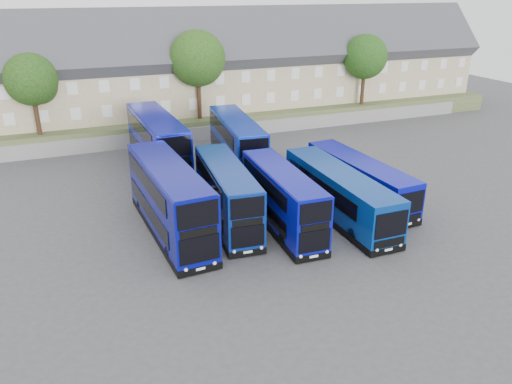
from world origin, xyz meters
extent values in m
plane|color=#404045|center=(0.00, 0.00, 0.00)|extent=(120.00, 120.00, 0.00)
cube|color=slate|center=(0.00, 24.00, 0.75)|extent=(70.00, 0.40, 1.50)
cube|color=#43542F|center=(0.00, 34.00, 1.00)|extent=(80.00, 20.00, 2.00)
cube|color=tan|center=(-12.00, 30.00, 5.00)|extent=(6.00, 8.00, 6.00)
cube|color=#3B3C41|center=(-12.00, 30.00, 8.00)|extent=(6.00, 10.40, 10.40)
cube|color=brown|center=(-10.50, 30.00, 11.84)|extent=(0.60, 0.90, 1.40)
cube|color=tan|center=(-6.00, 30.00, 5.00)|extent=(6.00, 8.00, 6.00)
cube|color=#3B3C41|center=(-6.00, 30.00, 8.00)|extent=(6.00, 10.40, 10.40)
cube|color=brown|center=(-4.50, 30.00, 11.84)|extent=(0.60, 0.90, 1.40)
cube|color=tan|center=(0.00, 30.00, 5.00)|extent=(6.00, 8.00, 6.00)
cube|color=#3B3C41|center=(0.00, 30.00, 8.00)|extent=(6.00, 10.40, 10.40)
cube|color=brown|center=(1.50, 30.00, 11.84)|extent=(0.60, 0.90, 1.40)
cube|color=tan|center=(6.00, 30.00, 5.00)|extent=(6.00, 8.00, 6.00)
cube|color=#3B3C41|center=(6.00, 30.00, 8.00)|extent=(6.00, 10.40, 10.40)
cube|color=brown|center=(7.50, 30.00, 11.84)|extent=(0.60, 0.90, 1.40)
cube|color=tan|center=(12.00, 30.00, 5.00)|extent=(6.00, 8.00, 6.00)
cube|color=#3B3C41|center=(12.00, 30.00, 8.00)|extent=(6.00, 10.40, 10.40)
cube|color=brown|center=(13.50, 30.00, 11.84)|extent=(0.60, 0.90, 1.40)
cube|color=tan|center=(18.00, 30.00, 5.00)|extent=(6.00, 8.00, 6.00)
cube|color=#3B3C41|center=(18.00, 30.00, 8.00)|extent=(6.00, 10.40, 10.40)
cube|color=brown|center=(19.50, 30.00, 11.84)|extent=(0.60, 0.90, 1.40)
cube|color=tan|center=(24.00, 30.00, 5.00)|extent=(6.00, 8.00, 6.00)
cube|color=#3B3C41|center=(24.00, 30.00, 8.00)|extent=(6.00, 10.40, 10.40)
cube|color=brown|center=(25.50, 30.00, 11.84)|extent=(0.60, 0.90, 1.40)
cube|color=tan|center=(30.00, 30.00, 5.00)|extent=(6.00, 8.00, 6.00)
cube|color=#3B3C41|center=(30.00, 30.00, 8.00)|extent=(6.00, 10.40, 10.40)
cube|color=brown|center=(31.50, 30.00, 11.84)|extent=(0.60, 0.90, 1.40)
cube|color=tan|center=(36.00, 30.00, 5.00)|extent=(6.00, 8.00, 6.00)
cube|color=#3B3C41|center=(36.00, 30.00, 8.00)|extent=(6.00, 10.40, 10.40)
cube|color=brown|center=(37.50, 30.00, 11.84)|extent=(0.60, 0.90, 1.40)
cube|color=#060B7C|center=(-6.11, 3.94, 2.50)|extent=(3.30, 11.76, 4.30)
cube|color=black|center=(-6.11, 3.94, 0.30)|extent=(3.35, 11.80, 0.45)
cube|color=black|center=(-5.78, -1.89, 1.64)|extent=(2.34, 0.19, 1.59)
cube|color=black|center=(-5.78, -1.89, 3.75)|extent=(2.34, 0.19, 1.48)
cylinder|color=black|center=(-7.07, 0.27, 0.50)|extent=(0.36, 1.02, 1.00)
cube|color=navy|center=(-2.16, 4.06, 2.23)|extent=(3.20, 10.42, 3.75)
cube|color=black|center=(-2.16, 4.06, 0.30)|extent=(3.25, 10.46, 0.45)
cube|color=black|center=(-2.60, -1.07, 1.44)|extent=(2.03, 0.23, 1.40)
cube|color=black|center=(-2.60, -1.07, 3.31)|extent=(2.03, 0.23, 1.31)
cylinder|color=black|center=(-3.42, 1.24, 0.50)|extent=(0.38, 1.02, 1.00)
cube|color=#080D98|center=(1.04, 2.03, 2.18)|extent=(2.68, 10.11, 3.66)
cube|color=black|center=(1.04, 2.03, 0.30)|extent=(2.72, 10.15, 0.45)
cube|color=black|center=(0.83, -3.01, 1.41)|extent=(1.98, 0.14, 1.37)
cube|color=black|center=(0.83, -3.01, 3.24)|extent=(1.98, 0.14, 1.28)
cylinder|color=black|center=(-0.07, -0.74, 0.50)|extent=(0.34, 1.01, 1.00)
cube|color=#080E99|center=(-4.40, 16.26, 2.63)|extent=(3.19, 12.37, 4.57)
cube|color=black|center=(-4.40, 16.26, 0.30)|extent=(3.23, 12.41, 0.45)
cube|color=black|center=(-4.20, 10.09, 1.73)|extent=(2.49, 0.14, 1.68)
cube|color=black|center=(-4.20, 10.09, 3.97)|extent=(2.49, 0.14, 1.56)
cylinder|color=black|center=(-5.52, 12.28, 0.50)|extent=(0.33, 1.01, 1.00)
cube|color=#0825A2|center=(2.20, 14.23, 2.44)|extent=(3.71, 11.54, 4.18)
cube|color=black|center=(2.20, 14.23, 0.30)|extent=(3.76, 11.58, 0.45)
cube|color=black|center=(1.62, 8.56, 1.60)|extent=(2.27, 0.29, 1.55)
cube|color=black|center=(1.62, 8.56, 3.66)|extent=(2.27, 0.29, 1.44)
cylinder|color=black|center=(0.71, 10.90, 0.50)|extent=(0.40, 1.03, 1.00)
cube|color=navy|center=(5.45, 2.14, 1.84)|extent=(2.57, 12.15, 2.99)
cube|color=black|center=(5.45, 2.14, 0.30)|extent=(2.61, 12.19, 0.45)
cube|color=black|center=(5.43, -3.96, 2.07)|extent=(2.23, 0.07, 1.62)
cylinder|color=black|center=(4.32, -1.73, 0.50)|extent=(0.30, 1.00, 1.00)
cube|color=#080CA1|center=(8.47, 4.22, 1.74)|extent=(2.97, 11.50, 2.78)
cube|color=black|center=(8.47, 4.22, 0.30)|extent=(3.01, 11.54, 0.45)
cube|color=black|center=(8.77, -1.50, 1.95)|extent=(2.07, 0.17, 1.52)
cylinder|color=black|center=(7.61, 0.67, 0.50)|extent=(0.35, 1.01, 1.00)
cylinder|color=#382314|center=(-14.00, 25.00, 3.88)|extent=(0.44, 0.44, 3.75)
sphere|color=black|center=(-14.00, 25.00, 7.25)|extent=(4.80, 4.80, 4.80)
sphere|color=black|center=(-13.40, 25.40, 6.50)|extent=(3.30, 3.30, 3.30)
cylinder|color=#382314|center=(2.00, 25.50, 4.25)|extent=(0.44, 0.44, 4.50)
sphere|color=#18390F|center=(2.00, 25.50, 8.30)|extent=(5.76, 5.76, 5.76)
sphere|color=#18390F|center=(2.60, 25.90, 7.40)|extent=(3.96, 3.96, 3.96)
cylinder|color=#382314|center=(22.00, 25.00, 4.00)|extent=(0.44, 0.44, 4.00)
sphere|color=#10370F|center=(22.00, 25.00, 7.60)|extent=(5.12, 5.12, 5.12)
sphere|color=#10370F|center=(22.60, 25.40, 6.80)|extent=(3.52, 3.52, 3.52)
cylinder|color=#382314|center=(28.00, 32.00, 4.12)|extent=(0.44, 0.44, 4.25)
sphere|color=#1A370F|center=(28.00, 32.00, 7.95)|extent=(5.44, 5.44, 5.44)
sphere|color=#1A370F|center=(28.60, 32.40, 7.10)|extent=(3.74, 3.74, 3.74)
camera|label=1|loc=(-11.88, -25.67, 15.16)|focal=35.00mm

